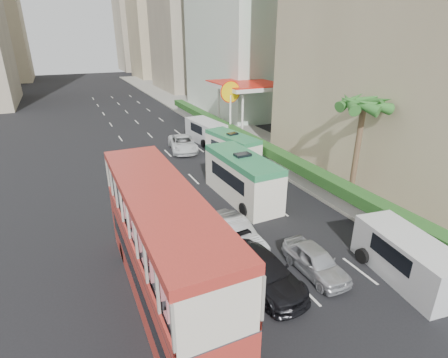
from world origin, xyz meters
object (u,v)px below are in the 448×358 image
palm_tree (357,153)px  panel_van_far (206,131)px  car_black (262,284)px  shell_station (246,108)px  minibus_far (232,149)px  car_silver_lane_b (314,272)px  double_decker_bus (163,248)px  panel_van_near (407,258)px  car_silver_lane_a (234,246)px  minibus_near (242,178)px  van_asset (183,151)px

palm_tree → panel_van_far: bearing=101.4°
car_black → shell_station: 26.79m
minibus_far → car_silver_lane_b: bearing=-111.4°
minibus_far → panel_van_far: 7.07m
double_decker_bus → panel_van_near: double_decker_bus is taller
car_silver_lane_b → palm_tree: 9.35m
car_silver_lane_a → palm_tree: bearing=4.0°
double_decker_bus → car_silver_lane_b: bearing=-9.8°
car_black → minibus_far: (5.81, 14.94, 1.26)m
minibus_far → shell_station: bearing=46.2°
panel_van_near → palm_tree: palm_tree is taller
double_decker_bus → panel_van_far: bearing=63.9°
panel_van_near → shell_station: shell_station is taller
car_silver_lane_b → minibus_near: size_ratio=0.55×
minibus_near → palm_tree: (6.40, -3.40, 1.86)m
car_black → minibus_near: minibus_near is taller
double_decker_bus → panel_van_far: 23.57m
car_silver_lane_b → palm_tree: (7.03, 5.17, 3.38)m
car_black → minibus_near: size_ratio=0.71×
panel_van_near → shell_station: (5.70, 26.14, 1.73)m
car_black → van_asset: (3.03, 20.04, 0.00)m
van_asset → panel_van_near: size_ratio=0.99×
car_silver_lane_b → palm_tree: size_ratio=0.59×
minibus_near → shell_station: shell_station is taller
car_silver_lane_a → palm_tree: size_ratio=0.70×
double_decker_bus → palm_tree: palm_tree is taller
panel_van_near → panel_van_far: size_ratio=0.94×
car_silver_lane_b → minibus_far: minibus_far is taller
double_decker_bus → palm_tree: 14.39m
car_silver_lane_b → palm_tree: bearing=36.0°
car_black → van_asset: size_ratio=0.97×
car_silver_lane_a → shell_station: size_ratio=0.56×
car_black → palm_tree: size_ratio=0.76×
car_silver_lane_a → car_black: size_ratio=0.92×
minibus_near → minibus_far: size_ratio=1.20×
car_silver_lane_a → minibus_near: bearing=52.9°
car_silver_lane_b → van_asset: van_asset is taller
car_silver_lane_a → minibus_near: 6.06m
car_black → shell_station: size_ratio=0.61×
panel_van_far → palm_tree: 17.62m
car_black → van_asset: bearing=75.9°
shell_station → double_decker_bus: bearing=-124.8°
minibus_near → car_silver_lane_a: bearing=-123.4°
shell_station → van_asset: bearing=-156.6°
panel_van_near → car_silver_lane_a: bearing=145.2°
double_decker_bus → panel_van_far: size_ratio=2.04×
double_decker_bus → shell_station: size_ratio=1.38×
car_black → panel_van_near: size_ratio=0.96×
minibus_near → panel_van_far: bearing=76.0°
double_decker_bus → minibus_far: 17.28m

